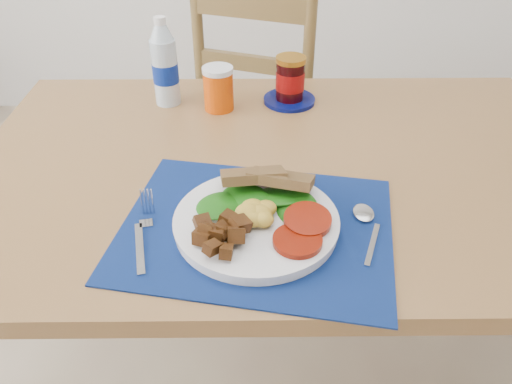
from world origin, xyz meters
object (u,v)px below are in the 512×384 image
jam_on_saucer (290,83)px  breakfast_plate (253,219)px  water_bottle (165,67)px  juice_glass (218,90)px  chair_far (263,91)px

jam_on_saucer → breakfast_plate: bearing=-100.8°
breakfast_plate → jam_on_saucer: size_ratio=2.15×
jam_on_saucer → water_bottle: bearing=-179.7°
juice_glass → jam_on_saucer: (0.19, 0.04, 0.00)m
chair_far → water_bottle: 0.57m
water_bottle → jam_on_saucer: 0.33m
chair_far → jam_on_saucer: 0.48m
breakfast_plate → jam_on_saucer: 0.54m
water_bottle → juice_glass: bearing=-15.0°
chair_far → juice_glass: (-0.13, -0.46, 0.22)m
chair_far → breakfast_plate: (-0.04, -0.96, 0.19)m
jam_on_saucer → juice_glass: bearing=-168.4°
chair_far → water_bottle: chair_far is taller
chair_far → breakfast_plate: 0.97m
chair_far → water_bottle: size_ratio=5.05×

